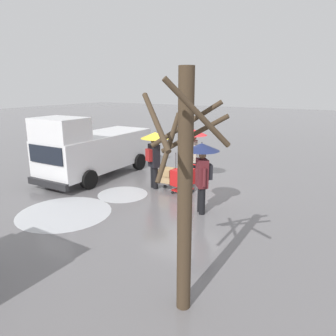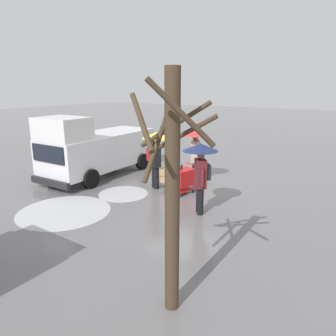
{
  "view_description": "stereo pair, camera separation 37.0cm",
  "coord_description": "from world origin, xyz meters",
  "px_view_note": "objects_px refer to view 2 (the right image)",
  "views": [
    {
      "loc": [
        -5.33,
        10.13,
        3.72
      ],
      "look_at": [
        -0.16,
        1.42,
        1.05
      ],
      "focal_mm": 33.57,
      "sensor_mm": 36.0,
      "label": 1
    },
    {
      "loc": [
        -5.65,
        9.93,
        3.72
      ],
      "look_at": [
        -0.16,
        1.42,
        1.05
      ],
      "focal_mm": 33.57,
      "sensor_mm": 36.0,
      "label": 2
    }
  ],
  "objects_px": {
    "shopping_cart_vendor": "(183,178)",
    "bare_tree_near": "(172,188)",
    "pedestrian_black_side": "(155,147)",
    "pedestrian_white_side": "(195,143)",
    "pedestrian_pink_side": "(201,162)",
    "hand_dolly_boxes": "(168,175)",
    "cargo_van_parked_right": "(96,148)"
  },
  "relations": [
    {
      "from": "cargo_van_parked_right",
      "to": "shopping_cart_vendor",
      "type": "bearing_deg",
      "value": -179.94
    },
    {
      "from": "cargo_van_parked_right",
      "to": "pedestrian_black_side",
      "type": "relative_size",
      "value": 2.5
    },
    {
      "from": "cargo_van_parked_right",
      "to": "hand_dolly_boxes",
      "type": "distance_m",
      "value": 3.49
    },
    {
      "from": "bare_tree_near",
      "to": "shopping_cart_vendor",
      "type": "bearing_deg",
      "value": -61.82
    },
    {
      "from": "pedestrian_black_side",
      "to": "shopping_cart_vendor",
      "type": "bearing_deg",
      "value": -177.13
    },
    {
      "from": "pedestrian_pink_side",
      "to": "bare_tree_near",
      "type": "bearing_deg",
      "value": 110.69
    },
    {
      "from": "shopping_cart_vendor",
      "to": "pedestrian_black_side",
      "type": "xyz_separation_m",
      "value": [
        1.14,
        0.06,
        1.0
      ]
    },
    {
      "from": "shopping_cart_vendor",
      "to": "pedestrian_white_side",
      "type": "bearing_deg",
      "value": -78.86
    },
    {
      "from": "shopping_cart_vendor",
      "to": "pedestrian_black_side",
      "type": "bearing_deg",
      "value": 2.87
    },
    {
      "from": "hand_dolly_boxes",
      "to": "pedestrian_pink_side",
      "type": "bearing_deg",
      "value": 144.47
    },
    {
      "from": "hand_dolly_boxes",
      "to": "bare_tree_near",
      "type": "distance_m",
      "value": 6.75
    },
    {
      "from": "hand_dolly_boxes",
      "to": "pedestrian_white_side",
      "type": "bearing_deg",
      "value": -115.73
    },
    {
      "from": "hand_dolly_boxes",
      "to": "bare_tree_near",
      "type": "relative_size",
      "value": 0.33
    },
    {
      "from": "cargo_van_parked_right",
      "to": "bare_tree_near",
      "type": "height_order",
      "value": "bare_tree_near"
    },
    {
      "from": "hand_dolly_boxes",
      "to": "pedestrian_pink_side",
      "type": "distance_m",
      "value": 2.79
    },
    {
      "from": "pedestrian_pink_side",
      "to": "pedestrian_white_side",
      "type": "height_order",
      "value": "same"
    },
    {
      "from": "bare_tree_near",
      "to": "pedestrian_black_side",
      "type": "bearing_deg",
      "value": -52.65
    },
    {
      "from": "shopping_cart_vendor",
      "to": "pedestrian_pink_side",
      "type": "height_order",
      "value": "pedestrian_pink_side"
    },
    {
      "from": "shopping_cart_vendor",
      "to": "bare_tree_near",
      "type": "xyz_separation_m",
      "value": [
        -2.79,
        5.21,
        1.59
      ]
    },
    {
      "from": "bare_tree_near",
      "to": "hand_dolly_boxes",
      "type": "bearing_deg",
      "value": -56.69
    },
    {
      "from": "shopping_cart_vendor",
      "to": "hand_dolly_boxes",
      "type": "bearing_deg",
      "value": -17.29
    },
    {
      "from": "pedestrian_white_side",
      "to": "bare_tree_near",
      "type": "height_order",
      "value": "bare_tree_near"
    },
    {
      "from": "hand_dolly_boxes",
      "to": "pedestrian_white_side",
      "type": "xyz_separation_m",
      "value": [
        -0.53,
        -1.1,
        1.11
      ]
    },
    {
      "from": "pedestrian_pink_side",
      "to": "shopping_cart_vendor",
      "type": "bearing_deg",
      "value": -43.9
    },
    {
      "from": "pedestrian_pink_side",
      "to": "bare_tree_near",
      "type": "distance_m",
      "value": 4.28
    },
    {
      "from": "hand_dolly_boxes",
      "to": "pedestrian_pink_side",
      "type": "relative_size",
      "value": 0.61
    },
    {
      "from": "hand_dolly_boxes",
      "to": "pedestrian_black_side",
      "type": "bearing_deg",
      "value": 41.52
    },
    {
      "from": "shopping_cart_vendor",
      "to": "bare_tree_near",
      "type": "bearing_deg",
      "value": 118.18
    },
    {
      "from": "pedestrian_black_side",
      "to": "hand_dolly_boxes",
      "type": "bearing_deg",
      "value": -138.48
    },
    {
      "from": "shopping_cart_vendor",
      "to": "pedestrian_black_side",
      "type": "distance_m",
      "value": 1.52
    },
    {
      "from": "pedestrian_black_side",
      "to": "pedestrian_white_side",
      "type": "distance_m",
      "value": 1.66
    },
    {
      "from": "cargo_van_parked_right",
      "to": "pedestrian_pink_side",
      "type": "xyz_separation_m",
      "value": [
        -5.5,
        1.24,
        0.39
      ]
    }
  ]
}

